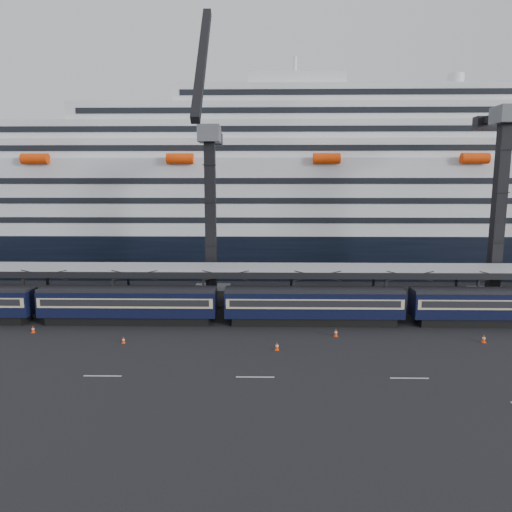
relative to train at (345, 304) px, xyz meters
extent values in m
plane|color=black|center=(4.65, -10.00, -2.20)|extent=(260.00, 260.00, 0.00)
cube|color=beige|center=(-21.35, -14.00, -2.19)|extent=(3.00, 0.15, 0.02)
cube|color=beige|center=(-9.35, -14.00, -2.19)|extent=(3.00, 0.15, 0.02)
cube|color=beige|center=(2.65, -14.00, -2.19)|extent=(3.00, 0.15, 0.02)
cube|color=black|center=(-23.35, 0.00, -1.75)|extent=(17.48, 2.40, 0.90)
cube|color=black|center=(-23.35, 0.00, 0.05)|extent=(19.00, 2.80, 2.70)
cube|color=#C9BD8E|center=(-23.35, 0.00, 0.35)|extent=(18.62, 2.92, 1.05)
cube|color=black|center=(-23.35, 0.00, 0.40)|extent=(17.86, 2.98, 0.70)
cube|color=black|center=(-23.35, 0.00, 1.55)|extent=(19.00, 2.50, 0.35)
cube|color=black|center=(-3.35, 0.00, -1.75)|extent=(17.48, 2.40, 0.90)
cube|color=black|center=(-3.35, 0.00, 0.05)|extent=(19.00, 2.80, 2.70)
cube|color=#C9BD8E|center=(-3.35, 0.00, 0.35)|extent=(18.62, 2.92, 1.05)
cube|color=black|center=(-3.35, 0.00, 0.40)|extent=(17.86, 2.98, 0.70)
cube|color=black|center=(-3.35, 0.00, 1.55)|extent=(19.00, 2.50, 0.35)
cube|color=black|center=(16.65, 0.00, -1.75)|extent=(17.48, 2.40, 0.90)
cube|color=black|center=(16.65, 0.00, 0.05)|extent=(19.00, 2.80, 2.70)
cube|color=#C9BD8E|center=(16.65, 0.00, 0.35)|extent=(18.62, 2.92, 1.05)
cube|color=black|center=(16.65, 0.00, 0.40)|extent=(17.86, 2.98, 0.70)
cube|color=black|center=(16.65, 0.00, 1.55)|extent=(19.00, 2.50, 0.35)
cube|color=gray|center=(4.65, 4.00, 3.20)|extent=(130.00, 6.00, 0.25)
cube|color=black|center=(4.65, 1.00, 2.90)|extent=(130.00, 0.25, 0.70)
cube|color=black|center=(4.65, 7.00, 2.90)|extent=(130.00, 0.25, 0.70)
cube|color=black|center=(-35.35, 1.20, 0.50)|extent=(0.25, 0.25, 5.40)
cube|color=black|center=(-35.35, 6.80, 0.50)|extent=(0.25, 0.25, 5.40)
cube|color=black|center=(-25.35, 1.20, 0.50)|extent=(0.25, 0.25, 5.40)
cube|color=black|center=(-25.35, 6.80, 0.50)|extent=(0.25, 0.25, 5.40)
cube|color=black|center=(-15.35, 1.20, 0.50)|extent=(0.25, 0.25, 5.40)
cube|color=black|center=(-15.35, 6.80, 0.50)|extent=(0.25, 0.25, 5.40)
cube|color=black|center=(-5.35, 1.20, 0.50)|extent=(0.25, 0.25, 5.40)
cube|color=black|center=(-5.35, 6.80, 0.50)|extent=(0.25, 0.25, 5.40)
cube|color=black|center=(4.65, 1.20, 0.50)|extent=(0.25, 0.25, 5.40)
cube|color=black|center=(4.65, 6.80, 0.50)|extent=(0.25, 0.25, 5.40)
cube|color=black|center=(14.65, 1.20, 0.50)|extent=(0.25, 0.25, 5.40)
cube|color=black|center=(14.65, 6.80, 0.50)|extent=(0.25, 0.25, 5.40)
cube|color=black|center=(4.65, 36.00, 1.30)|extent=(200.00, 28.00, 7.00)
cube|color=white|center=(4.65, 36.00, 10.80)|extent=(190.00, 26.88, 12.00)
cube|color=white|center=(4.65, 36.00, 18.30)|extent=(160.00, 24.64, 3.00)
cube|color=black|center=(4.65, 23.63, 18.30)|extent=(153.60, 0.12, 0.90)
cube|color=white|center=(4.65, 36.00, 21.30)|extent=(124.00, 21.84, 3.00)
cube|color=black|center=(4.65, 25.03, 21.30)|extent=(119.04, 0.12, 0.90)
cube|color=white|center=(4.65, 36.00, 24.30)|extent=(90.00, 19.04, 3.00)
cube|color=black|center=(4.65, 26.43, 24.30)|extent=(86.40, 0.12, 0.90)
cube|color=white|center=(4.65, 36.00, 27.30)|extent=(56.00, 16.24, 3.00)
cube|color=black|center=(4.65, 27.83, 27.30)|extent=(53.76, 0.12, 0.90)
cube|color=white|center=(-3.35, 36.00, 29.80)|extent=(16.00, 12.00, 2.50)
cylinder|color=white|center=(24.65, 36.00, 30.30)|extent=(2.80, 2.80, 3.00)
cylinder|color=#FF3F08|center=(-43.35, 21.96, 16.60)|extent=(4.00, 1.60, 1.60)
cylinder|color=#FF3F08|center=(-21.35, 21.96, 16.60)|extent=(4.00, 1.60, 1.60)
cylinder|color=#FF3F08|center=(0.65, 21.96, 16.60)|extent=(4.00, 1.60, 1.60)
cylinder|color=#FF3F08|center=(22.65, 21.96, 16.60)|extent=(4.00, 1.60, 1.60)
cube|color=#4E5156|center=(-15.35, 9.00, -1.20)|extent=(4.50, 4.50, 2.00)
cube|color=black|center=(-15.35, 9.00, 8.80)|extent=(1.30, 1.30, 18.00)
cube|color=#4E5156|center=(-15.35, 9.00, 18.80)|extent=(2.60, 3.20, 2.00)
cube|color=black|center=(-15.35, 3.21, 25.69)|extent=(0.90, 12.26, 14.37)
cube|color=black|center=(-15.35, 11.52, 18.80)|extent=(0.90, 5.04, 0.90)
cube|color=black|center=(-15.35, 14.04, 18.60)|extent=(2.20, 1.60, 1.60)
cube|color=#4E5156|center=(19.65, 8.00, -1.20)|extent=(4.50, 4.50, 2.00)
cube|color=black|center=(19.65, 8.00, 9.80)|extent=(1.30, 1.30, 20.00)
cube|color=#4E5156|center=(19.65, 8.00, 20.80)|extent=(2.60, 3.20, 2.00)
cube|color=black|center=(19.65, 10.80, 20.80)|extent=(0.90, 5.60, 0.90)
cube|color=black|center=(19.65, 13.60, 20.60)|extent=(2.20, 1.60, 1.60)
cube|color=#FF3F08|center=(-32.17, -3.49, -2.18)|extent=(0.36, 0.36, 0.04)
cone|color=#FF3F08|center=(-32.17, -3.49, -1.82)|extent=(0.30, 0.30, 0.68)
cylinder|color=white|center=(-32.17, -3.49, -1.82)|extent=(0.26, 0.26, 0.11)
cube|color=#FF3F08|center=(-22.00, -6.49, -2.18)|extent=(0.34, 0.34, 0.04)
cone|color=#FF3F08|center=(-22.00, -6.49, -1.85)|extent=(0.28, 0.28, 0.64)
cylinder|color=white|center=(-22.00, -6.49, -1.85)|extent=(0.24, 0.24, 0.11)
cube|color=#FF3F08|center=(-1.53, -4.11, -2.18)|extent=(0.40, 0.40, 0.04)
cone|color=#FF3F08|center=(-1.53, -4.11, -1.78)|extent=(0.33, 0.33, 0.75)
cylinder|color=white|center=(-1.53, -4.11, -1.78)|extent=(0.28, 0.28, 0.13)
cube|color=#FF3F08|center=(-7.48, -8.05, -2.18)|extent=(0.39, 0.39, 0.04)
cone|color=#FF3F08|center=(-7.48, -8.05, -1.79)|extent=(0.33, 0.33, 0.73)
cylinder|color=white|center=(-7.48, -8.05, -1.79)|extent=(0.27, 0.27, 0.12)
cube|color=#FF3F08|center=(12.30, -5.64, -2.18)|extent=(0.41, 0.41, 0.04)
cone|color=#FF3F08|center=(12.30, -5.64, -1.77)|extent=(0.34, 0.34, 0.77)
cylinder|color=white|center=(12.30, -5.64, -1.77)|extent=(0.29, 0.29, 0.13)
camera|label=1|loc=(-8.69, -47.72, 12.62)|focal=32.00mm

